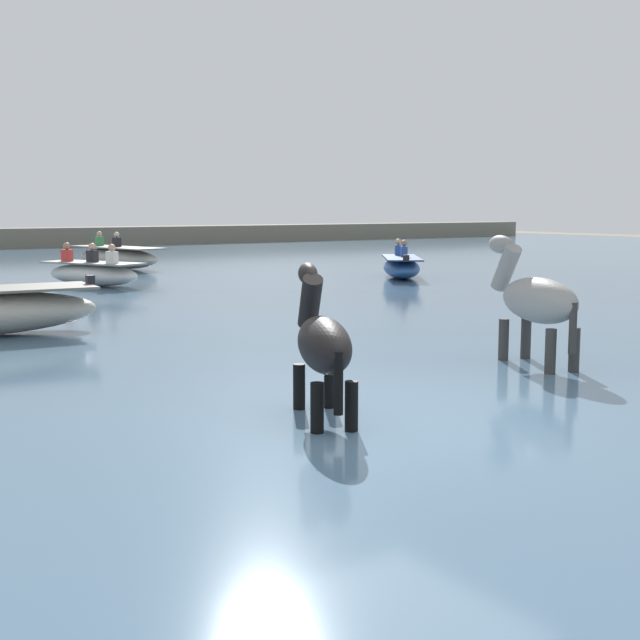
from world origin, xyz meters
The scene contains 7 objects.
ground_plane centered at (0.00, 0.00, 0.00)m, with size 120.00×120.00×0.00m, color #84755B.
water_surface centered at (0.00, 10.00, 0.21)m, with size 90.00×90.00×0.43m, color slate.
horse_lead_grey centered at (3.24, 1.05, 1.20)m, with size 0.79×1.87×2.03m.
horse_trailing_black centered at (-0.49, 0.28, 1.09)m, with size 0.93×1.67×1.84m.
boat_far_offshore centered at (10.35, 12.31, 0.73)m, with size 2.59×3.11×1.07m.
boat_near_port centered at (5.05, 20.33, 0.78)m, with size 2.10×4.13×1.18m.
boat_far_inshore centered at (2.31, 14.78, 0.74)m, with size 2.15×3.06×1.08m.
Camera 1 is at (-4.86, -6.17, 2.39)m, focal length 47.59 mm.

